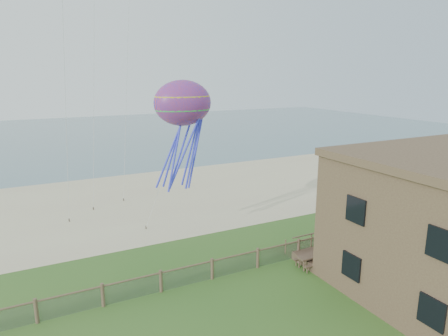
{
  "coord_description": "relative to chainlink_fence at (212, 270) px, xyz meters",
  "views": [
    {
      "loc": [
        -8.7,
        -12.56,
        11.31
      ],
      "look_at": [
        1.77,
        8.0,
        5.84
      ],
      "focal_mm": 32.0,
      "sensor_mm": 36.0,
      "label": 1
    }
  ],
  "objects": [
    {
      "name": "sand_beach",
      "position": [
        0.0,
        16.0,
        -0.55
      ],
      "size": [
        72.0,
        20.0,
        0.02
      ],
      "primitive_type": "cube",
      "color": "#C5B18E",
      "rests_on": "ground"
    },
    {
      "name": "chainlink_fence",
      "position": [
        0.0,
        0.0,
        0.0
      ],
      "size": [
        36.2,
        0.2,
        1.25
      ],
      "primitive_type": null,
      "color": "brown",
      "rests_on": "ground"
    },
    {
      "name": "octopus_kite",
      "position": [
        0.78,
        5.97,
        6.94
      ],
      "size": [
        4.04,
        3.12,
        7.62
      ],
      "primitive_type": null,
      "rotation": [
        0.0,
        0.0,
        -0.14
      ],
      "color": "red"
    },
    {
      "name": "motel_deck",
      "position": [
        13.0,
        -1.0,
        -0.3
      ],
      "size": [
        15.0,
        2.0,
        0.5
      ],
      "primitive_type": "cube",
      "color": "brown",
      "rests_on": "ground"
    },
    {
      "name": "picnic_table",
      "position": [
        5.86,
        -1.39,
        -0.19
      ],
      "size": [
        1.7,
        1.29,
        0.71
      ],
      "primitive_type": null,
      "rotation": [
        0.0,
        0.0,
        -0.01
      ],
      "color": "brown",
      "rests_on": "ground"
    },
    {
      "name": "ocean",
      "position": [
        0.0,
        60.0,
        -0.55
      ],
      "size": [
        160.0,
        68.0,
        0.02
      ],
      "primitive_type": "cube",
      "color": "slate",
      "rests_on": "ground"
    }
  ]
}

